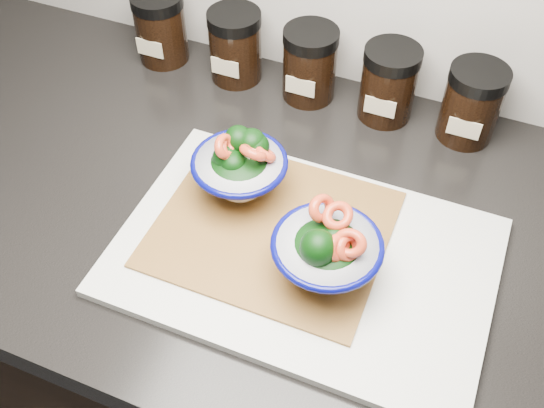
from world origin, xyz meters
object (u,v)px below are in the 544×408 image
at_px(cutting_board, 304,257).
at_px(spice_jar_a, 161,27).
at_px(bowl_left, 240,168).
at_px(spice_jar_e, 472,104).
at_px(spice_jar_d, 389,83).
at_px(spice_jar_c, 310,64).
at_px(bowl_right, 327,253).
at_px(spice_jar_b, 235,46).

bearing_deg(cutting_board, spice_jar_a, 139.86).
distance_m(bowl_left, spice_jar_e, 0.34).
height_order(spice_jar_d, spice_jar_e, same).
distance_m(spice_jar_c, spice_jar_e, 0.24).
xyz_separation_m(bowl_right, spice_jar_a, (-0.39, 0.32, -0.00)).
bearing_deg(spice_jar_d, spice_jar_a, 180.00).
bearing_deg(spice_jar_e, spice_jar_b, 180.00).
height_order(spice_jar_a, spice_jar_c, same).
relative_size(bowl_right, spice_jar_e, 1.13).
distance_m(cutting_board, spice_jar_c, 0.32).
height_order(bowl_right, spice_jar_c, bowl_right).
xyz_separation_m(bowl_left, spice_jar_e, (0.25, 0.24, 0.00)).
height_order(bowl_right, spice_jar_b, bowl_right).
relative_size(bowl_left, spice_jar_a, 1.09).
bearing_deg(spice_jar_e, cutting_board, -114.24).
xyz_separation_m(spice_jar_d, spice_jar_e, (0.12, 0.00, 0.00)).
height_order(cutting_board, spice_jar_b, spice_jar_b).
xyz_separation_m(spice_jar_c, spice_jar_d, (0.12, 0.00, 0.00)).
distance_m(spice_jar_c, spice_jar_d, 0.12).
distance_m(bowl_right, spice_jar_b, 0.41).
distance_m(cutting_board, bowl_left, 0.14).
bearing_deg(spice_jar_c, cutting_board, -70.81).
distance_m(cutting_board, spice_jar_d, 0.30).
xyz_separation_m(cutting_board, bowl_right, (0.03, -0.02, 0.05)).
bearing_deg(spice_jar_e, bowl_left, -136.14).
xyz_separation_m(bowl_right, spice_jar_d, (-0.02, 0.32, -0.00)).
bearing_deg(spice_jar_a, cutting_board, -40.14).
bearing_deg(spice_jar_b, bowl_left, -64.16).
bearing_deg(spice_jar_d, spice_jar_b, 180.00).
height_order(spice_jar_b, spice_jar_c, same).
bearing_deg(spice_jar_c, bowl_right, -66.82).
relative_size(cutting_board, spice_jar_c, 3.98).
height_order(bowl_right, spice_jar_a, bowl_right).
bearing_deg(cutting_board, spice_jar_e, 65.76).
relative_size(spice_jar_c, spice_jar_d, 1.00).
distance_m(spice_jar_a, spice_jar_d, 0.37).
distance_m(bowl_left, bowl_right, 0.17).
xyz_separation_m(spice_jar_b, spice_jar_e, (0.36, 0.00, 0.00)).
bearing_deg(bowl_left, spice_jar_b, 115.84).
relative_size(cutting_board, spice_jar_e, 3.98).
xyz_separation_m(bowl_left, spice_jar_d, (0.13, 0.24, 0.00)).
distance_m(bowl_left, spice_jar_c, 0.24).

